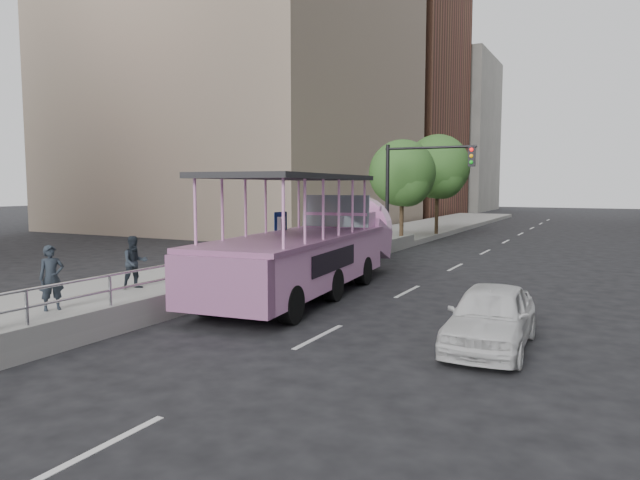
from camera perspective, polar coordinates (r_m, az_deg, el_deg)
ground at (r=14.81m, az=0.03°, el=-7.40°), size 160.00×160.00×0.00m
sidewalk at (r=26.15m, az=-1.12°, el=-1.45°), size 5.50×80.00×0.30m
kerb_wall at (r=17.96m, az=-5.91°, el=-3.59°), size 0.24×30.00×0.36m
guardrail at (r=17.87m, az=-5.93°, el=-1.49°), size 0.07×22.00×0.71m
duck_boat at (r=17.76m, az=-0.81°, el=-0.86°), size 3.71×11.09×3.61m
car at (r=12.16m, az=16.70°, el=-7.33°), size 1.65×3.87×1.30m
pedestrian_near at (r=15.15m, az=-25.26°, el=-3.44°), size 0.59×0.68×1.58m
pedestrian_mid at (r=17.44m, az=-18.04°, el=-2.14°), size 0.85×0.93×1.54m
parking_sign at (r=18.60m, az=-3.94°, el=0.11°), size 0.17×0.54×2.45m
traffic_signal at (r=26.66m, az=9.18°, el=5.83°), size 4.20×0.32×5.20m
street_tree_near at (r=30.42m, az=8.34°, el=6.39°), size 3.52×3.52×5.72m
street_tree_far at (r=36.10m, az=11.78°, el=6.95°), size 3.97×3.97×6.45m
midrise_brick at (r=66.33m, az=5.40°, el=13.85°), size 18.00×16.00×26.00m
midrise_stone_b at (r=80.37m, az=11.06°, el=10.14°), size 16.00×14.00×20.00m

